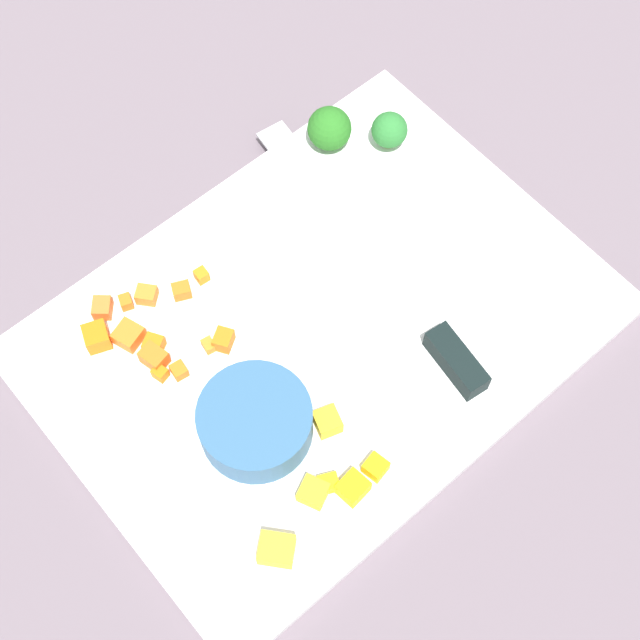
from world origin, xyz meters
name	(u,v)px	position (x,y,z in m)	size (l,w,h in m)	color
ground_plane	(320,332)	(0.00, 0.00, 0.00)	(4.00, 4.00, 0.00)	slate
cutting_board	(320,329)	(0.00, 0.00, 0.01)	(0.43, 0.32, 0.01)	white
prep_bowl	(255,422)	(-0.09, -0.03, 0.03)	(0.09, 0.09, 0.03)	#315E88
chef_knife	(405,298)	(0.07, -0.03, 0.02)	(0.06, 0.30, 0.02)	silver
carrot_dice_0	(179,371)	(-0.11, 0.04, 0.02)	(0.01, 0.01, 0.01)	orange
carrot_dice_1	(126,302)	(-0.11, 0.12, 0.02)	(0.01, 0.01, 0.01)	orange
carrot_dice_2	(160,373)	(-0.12, 0.05, 0.02)	(0.01, 0.01, 0.01)	orange
carrot_dice_3	(147,295)	(-0.09, 0.11, 0.02)	(0.02, 0.01, 0.01)	orange
carrot_dice_4	(97,337)	(-0.14, 0.10, 0.02)	(0.02, 0.02, 0.02)	orange
carrot_dice_5	(202,275)	(-0.05, 0.10, 0.02)	(0.01, 0.01, 0.01)	orange
carrot_dice_6	(224,340)	(-0.07, 0.04, 0.02)	(0.02, 0.01, 0.01)	orange
carrot_dice_7	(129,335)	(-0.12, 0.09, 0.02)	(0.02, 0.02, 0.01)	orange
carrot_dice_8	(182,291)	(-0.07, 0.09, 0.02)	(0.01, 0.01, 0.01)	orange
carrot_dice_9	(102,308)	(-0.12, 0.12, 0.02)	(0.01, 0.02, 0.01)	orange
carrot_dice_10	(154,357)	(-0.12, 0.06, 0.02)	(0.02, 0.02, 0.02)	orange
carrot_dice_11	(209,345)	(-0.08, 0.04, 0.02)	(0.01, 0.01, 0.01)	orange
carrot_dice_12	(154,345)	(-0.11, 0.07, 0.02)	(0.01, 0.01, 0.01)	orange
pepper_dice_0	(353,488)	(-0.07, -0.12, 0.02)	(0.02, 0.02, 0.02)	yellow
pepper_dice_1	(313,492)	(-0.09, -0.10, 0.02)	(0.02, 0.02, 0.01)	yellow
pepper_dice_2	(277,550)	(-0.14, -0.12, 0.02)	(0.02, 0.02, 0.02)	yellow
pepper_dice_3	(376,467)	(-0.05, -0.12, 0.02)	(0.02, 0.02, 0.01)	yellow
pepper_dice_4	(329,483)	(-0.08, -0.10, 0.02)	(0.01, 0.01, 0.01)	yellow
pepper_dice_5	(327,422)	(-0.05, -0.07, 0.02)	(0.02, 0.02, 0.02)	yellow
broccoli_floret_0	(329,129)	(0.12, 0.13, 0.03)	(0.04, 0.04, 0.04)	#82C261
broccoli_floret_1	(389,130)	(0.16, 0.10, 0.03)	(0.03, 0.03, 0.04)	#97AE67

